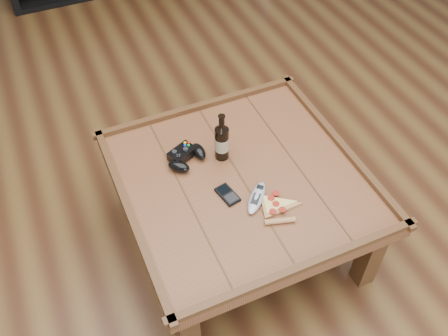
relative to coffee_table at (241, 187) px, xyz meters
name	(u,v)px	position (x,y,z in m)	size (l,w,h in m)	color
ground	(239,238)	(0.00, 0.00, -0.39)	(6.00, 6.00, 0.00)	#3F2212
coffee_table	(241,187)	(0.00, 0.00, 0.00)	(1.03, 1.03, 0.48)	#5C2E1A
beer_bottle	(222,141)	(-0.03, 0.15, 0.15)	(0.06, 0.06, 0.24)	black
game_controller	(186,156)	(-0.18, 0.19, 0.09)	(0.19, 0.17, 0.05)	black
pizza_slice	(276,207)	(0.06, -0.20, 0.07)	(0.19, 0.25, 0.02)	tan
smartphone	(228,195)	(-0.09, -0.06, 0.07)	(0.08, 0.12, 0.01)	black
remote_control	(257,198)	(0.01, -0.13, 0.07)	(0.16, 0.17, 0.03)	#A1A7AF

